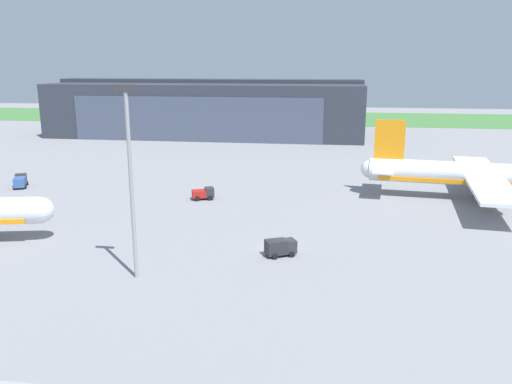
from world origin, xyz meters
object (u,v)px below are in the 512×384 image
pushback_tractor (204,193)px  ops_van (20,181)px  baggage_tug (280,247)px  apron_light_mast (130,170)px  maintenance_hangar (210,108)px  airliner_far_left (489,176)px

pushback_tractor → ops_van: ops_van is taller
pushback_tractor → ops_van: 37.72m
pushback_tractor → ops_van: (-37.52, 3.85, 0.14)m
ops_van → baggage_tug: bearing=-28.7°
pushback_tractor → apron_light_mast: apron_light_mast is taller
maintenance_hangar → airliner_far_left: size_ratio=2.28×
pushback_tractor → apron_light_mast: 36.60m
apron_light_mast → ops_van: bearing=134.7°
airliner_far_left → baggage_tug: airliner_far_left is taller
ops_van → maintenance_hangar: bearing=76.8°
pushback_tractor → ops_van: bearing=174.1°
ops_van → airliner_far_left: bearing=1.6°
baggage_tug → ops_van: 61.29m
ops_van → apron_light_mast: bearing=-45.3°
maintenance_hangar → baggage_tug: bearing=-72.5°
pushback_tractor → maintenance_hangar: bearing=102.3°
airliner_far_left → pushback_tractor: size_ratio=10.33×
airliner_far_left → pushback_tractor: 50.07m
airliner_far_left → ops_van: bearing=-178.4°
maintenance_hangar → ops_van: bearing=-103.2°
airliner_far_left → ops_van: airliner_far_left is taller
maintenance_hangar → apron_light_mast: (19.22, -119.40, 3.85)m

